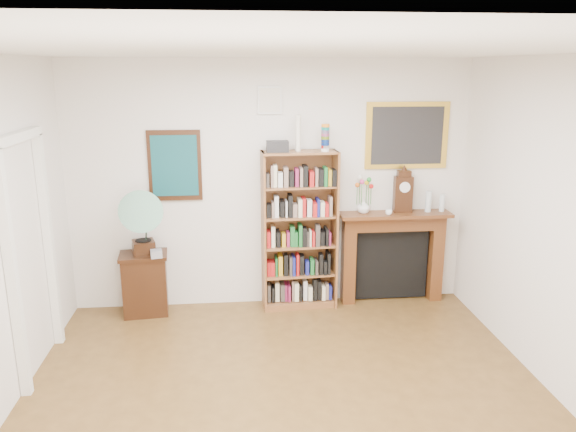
# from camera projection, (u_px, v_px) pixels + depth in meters

# --- Properties ---
(room) EXTENTS (4.51, 5.01, 2.81)m
(room) POSITION_uv_depth(u_px,v_px,m) (294.00, 258.00, 3.93)
(room) COLOR #543919
(room) RESTS_ON ground
(door_casing) EXTENTS (0.08, 1.02, 2.17)m
(door_casing) POSITION_uv_depth(u_px,v_px,m) (29.00, 236.00, 4.91)
(door_casing) COLOR white
(door_casing) RESTS_ON left_wall
(teal_poster) EXTENTS (0.58, 0.04, 0.78)m
(teal_poster) POSITION_uv_depth(u_px,v_px,m) (175.00, 166.00, 6.15)
(teal_poster) COLOR black
(teal_poster) RESTS_ON back_wall
(small_picture) EXTENTS (0.26, 0.04, 0.30)m
(small_picture) POSITION_uv_depth(u_px,v_px,m) (270.00, 100.00, 6.07)
(small_picture) COLOR white
(small_picture) RESTS_ON back_wall
(gilt_painting) EXTENTS (0.95, 0.04, 0.75)m
(gilt_painting) POSITION_uv_depth(u_px,v_px,m) (407.00, 136.00, 6.32)
(gilt_painting) COLOR gold
(gilt_painting) RESTS_ON back_wall
(bookshelf) EXTENTS (0.85, 0.35, 2.08)m
(bookshelf) POSITION_uv_depth(u_px,v_px,m) (299.00, 222.00, 6.30)
(bookshelf) COLOR brown
(bookshelf) RESTS_ON floor
(side_cabinet) EXTENTS (0.55, 0.43, 0.71)m
(side_cabinet) POSITION_uv_depth(u_px,v_px,m) (145.00, 284.00, 6.27)
(side_cabinet) COLOR black
(side_cabinet) RESTS_ON floor
(fireplace) EXTENTS (1.28, 0.31, 1.08)m
(fireplace) POSITION_uv_depth(u_px,v_px,m) (392.00, 249.00, 6.57)
(fireplace) COLOR #512A13
(fireplace) RESTS_ON floor
(gramophone) EXTENTS (0.60, 0.67, 0.75)m
(gramophone) POSITION_uv_depth(u_px,v_px,m) (140.00, 219.00, 5.97)
(gramophone) COLOR black
(gramophone) RESTS_ON side_cabinet
(cd_stack) EXTENTS (0.14, 0.14, 0.08)m
(cd_stack) POSITION_uv_depth(u_px,v_px,m) (156.00, 254.00, 6.06)
(cd_stack) COLOR #B0AFBB
(cd_stack) RESTS_ON side_cabinet
(mantel_clock) EXTENTS (0.21, 0.13, 0.48)m
(mantel_clock) POSITION_uv_depth(u_px,v_px,m) (403.00, 192.00, 6.40)
(mantel_clock) COLOR black
(mantel_clock) RESTS_ON fireplace
(flower_vase) EXTENTS (0.19, 0.19, 0.15)m
(flower_vase) POSITION_uv_depth(u_px,v_px,m) (364.00, 206.00, 6.38)
(flower_vase) COLOR white
(flower_vase) RESTS_ON fireplace
(teacup) EXTENTS (0.09, 0.09, 0.06)m
(teacup) POSITION_uv_depth(u_px,v_px,m) (389.00, 212.00, 6.31)
(teacup) COLOR white
(teacup) RESTS_ON fireplace
(bottle_left) EXTENTS (0.07, 0.07, 0.24)m
(bottle_left) POSITION_uv_depth(u_px,v_px,m) (428.00, 202.00, 6.43)
(bottle_left) COLOR silver
(bottle_left) RESTS_ON fireplace
(bottle_right) EXTENTS (0.06, 0.06, 0.20)m
(bottle_right) POSITION_uv_depth(u_px,v_px,m) (442.00, 203.00, 6.46)
(bottle_right) COLOR silver
(bottle_right) RESTS_ON fireplace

